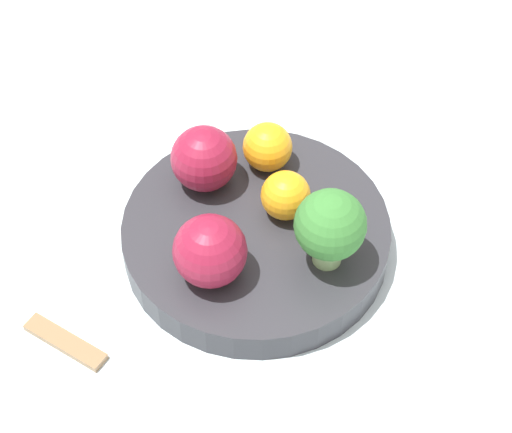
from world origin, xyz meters
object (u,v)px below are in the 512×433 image
(broccoli, at_px, (330,227))
(apple_red, at_px, (210,251))
(bowl, at_px, (256,235))
(apple_green, at_px, (204,159))
(orange_front, at_px, (286,195))
(orange_back, at_px, (267,147))
(spoon, at_px, (65,342))

(broccoli, height_order, apple_red, broccoli)
(bowl, relative_size, apple_red, 3.86)
(broccoli, bearing_deg, apple_green, 47.32)
(orange_front, bearing_deg, apple_green, 60.61)
(apple_red, distance_m, orange_back, 0.13)
(apple_red, bearing_deg, bowl, -37.57)
(broccoli, height_order, orange_back, broccoli)
(broccoli, xyz_separation_m, apple_green, (0.09, 0.10, -0.01))
(apple_red, bearing_deg, apple_green, 2.36)
(broccoli, bearing_deg, bowl, 54.47)
(spoon, bearing_deg, orange_back, -46.44)
(apple_red, relative_size, apple_green, 1.03)
(bowl, distance_m, apple_red, 0.08)
(orange_front, height_order, orange_back, orange_back)
(broccoli, distance_m, orange_back, 0.12)
(bowl, bearing_deg, spoon, 120.54)
(apple_red, height_order, orange_front, apple_red)
(apple_green, relative_size, orange_back, 1.31)
(orange_back, relative_size, spoon, 0.63)
(broccoli, relative_size, apple_red, 1.25)
(apple_green, bearing_deg, apple_red, -177.64)
(bowl, xyz_separation_m, spoon, (-0.09, 0.16, -0.01))
(bowl, xyz_separation_m, apple_green, (0.05, 0.04, 0.04))
(spoon, bearing_deg, apple_green, -38.54)
(bowl, distance_m, orange_front, 0.05)
(broccoli, xyz_separation_m, spoon, (-0.05, 0.21, -0.07))
(apple_red, xyz_separation_m, apple_green, (0.10, 0.00, -0.00))
(bowl, distance_m, broccoli, 0.09)
(broccoli, distance_m, orange_front, 0.06)
(broccoli, xyz_separation_m, apple_red, (-0.01, 0.09, -0.01))
(bowl, bearing_deg, broccoli, -125.53)
(apple_red, bearing_deg, orange_back, -23.43)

